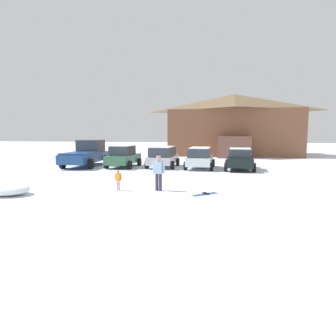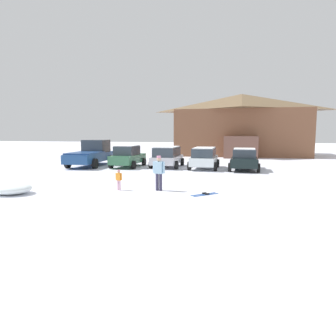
% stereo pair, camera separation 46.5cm
% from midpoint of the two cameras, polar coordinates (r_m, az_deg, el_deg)
% --- Properties ---
extents(ground, '(160.00, 160.00, 0.00)m').
position_cam_midpoint_polar(ground, '(9.34, -8.14, -10.41)').
color(ground, white).
extents(ski_lodge, '(16.14, 12.14, 7.62)m').
position_cam_midpoint_polar(ski_lodge, '(39.44, 12.10, 8.14)').
color(ski_lodge, brown).
rests_on(ski_lodge, ground).
extents(parked_green_coupe, '(2.16, 4.16, 1.76)m').
position_cam_midpoint_polar(parked_green_coupe, '(24.37, -9.07, 2.21)').
color(parked_green_coupe, '#346A48').
rests_on(parked_green_coupe, ground).
extents(parked_silver_wagon, '(2.27, 4.18, 1.66)m').
position_cam_midpoint_polar(parked_silver_wagon, '(24.07, -1.54, 2.29)').
color(parked_silver_wagon, silver).
rests_on(parked_silver_wagon, ground).
extents(parked_white_suv, '(2.20, 4.06, 1.64)m').
position_cam_midpoint_polar(parked_white_suv, '(23.21, 5.55, 2.07)').
color(parked_white_suv, white).
rests_on(parked_white_suv, ground).
extents(parked_black_sedan, '(2.30, 4.29, 1.62)m').
position_cam_midpoint_polar(parked_black_sedan, '(22.96, 12.95, 1.72)').
color(parked_black_sedan, black).
rests_on(parked_black_sedan, ground).
extents(pickup_truck, '(2.71, 6.01, 2.15)m').
position_cam_midpoint_polar(pickup_truck, '(25.90, -15.72, 2.57)').
color(pickup_truck, navy).
rests_on(pickup_truck, ground).
extents(skier_child_in_orange_jacket, '(0.36, 0.20, 0.99)m').
position_cam_midpoint_polar(skier_child_in_orange_jacket, '(14.48, -10.37, -2.07)').
color(skier_child_in_orange_jacket, '#DEB2C8').
rests_on(skier_child_in_orange_jacket, ground).
extents(skier_adult_in_blue_parka, '(0.61, 0.31, 1.67)m').
position_cam_midpoint_polar(skier_adult_in_blue_parka, '(14.19, -2.74, -0.59)').
color(skier_adult_in_blue_parka, '#36334C').
rests_on(skier_adult_in_blue_parka, ground).
extents(pair_of_skis, '(1.18, 1.14, 0.08)m').
position_cam_midpoint_polar(pair_of_skis, '(13.51, 6.13, -4.95)').
color(pair_of_skis, blue).
rests_on(pair_of_skis, ground).
extents(plowed_snow_pile, '(1.91, 1.53, 0.51)m').
position_cam_midpoint_polar(plowed_snow_pile, '(15.14, -28.95, -3.58)').
color(plowed_snow_pile, white).
rests_on(plowed_snow_pile, ground).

